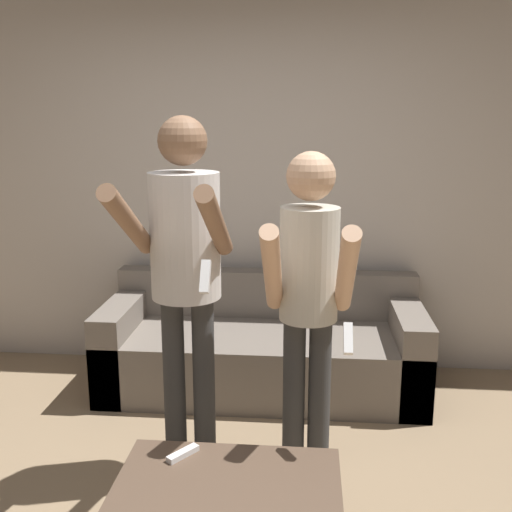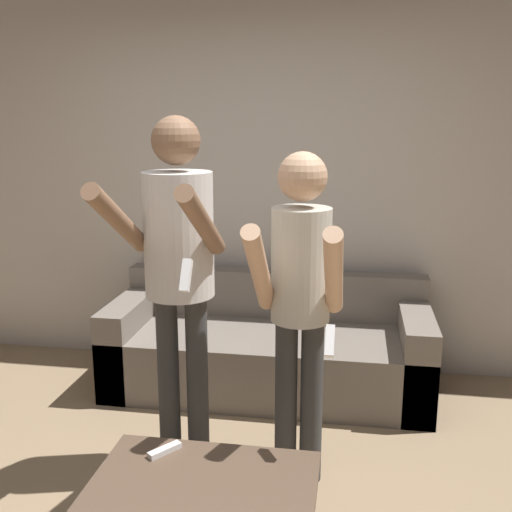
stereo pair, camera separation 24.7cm
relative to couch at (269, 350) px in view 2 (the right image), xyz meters
name	(u,v)px [view 2 (the right image)]	position (x,y,z in m)	size (l,w,h in m)	color
wall_back	(254,181)	(-0.17, 0.45, 1.09)	(6.40, 0.06, 2.70)	beige
couch	(269,350)	(0.00, 0.00, 0.00)	(2.10, 0.83, 0.73)	slate
person_standing_left	(178,256)	(-0.29, -1.04, 0.88)	(0.46, 0.75, 1.80)	#383838
person_standing_right	(300,289)	(0.30, -1.04, 0.74)	(0.40, 0.66, 1.64)	#383838
coffee_table	(203,493)	(0.00, -1.78, 0.13)	(0.86, 0.59, 0.43)	brown
remote_on_table	(165,450)	(-0.21, -1.60, 0.18)	(0.12, 0.14, 0.02)	white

